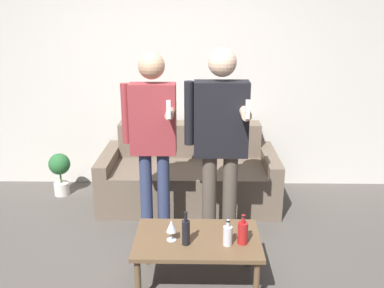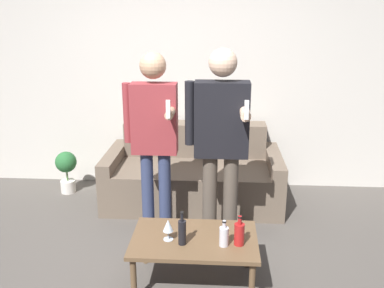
# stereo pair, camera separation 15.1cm
# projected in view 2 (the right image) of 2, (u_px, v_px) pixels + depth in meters

# --- Properties ---
(ground_plane) EXTENTS (16.00, 16.00, 0.00)m
(ground_plane) POSITION_uv_depth(u_px,v_px,m) (158.00, 287.00, 3.19)
(ground_plane) COLOR #514C47
(wall_back) EXTENTS (8.00, 0.06, 2.70)m
(wall_back) POSITION_uv_depth(u_px,v_px,m) (181.00, 69.00, 4.75)
(wall_back) COLOR silver
(wall_back) RESTS_ON ground_plane
(couch) EXTENTS (1.83, 0.91, 0.79)m
(couch) POSITION_uv_depth(u_px,v_px,m) (193.00, 175.00, 4.58)
(couch) COLOR #6B5B4C
(couch) RESTS_ON ground_plane
(coffee_table) EXTENTS (0.92, 0.59, 0.38)m
(coffee_table) POSITION_uv_depth(u_px,v_px,m) (194.00, 243.00, 3.15)
(coffee_table) COLOR brown
(coffee_table) RESTS_ON ground_plane
(bottle_orange) EXTENTS (0.07, 0.07, 0.19)m
(bottle_orange) POSITION_uv_depth(u_px,v_px,m) (224.00, 236.00, 3.01)
(bottle_orange) COLOR silver
(bottle_orange) RESTS_ON coffee_table
(bottle_green) EXTENTS (0.06, 0.06, 0.25)m
(bottle_green) POSITION_uv_depth(u_px,v_px,m) (182.00, 231.00, 3.03)
(bottle_green) COLOR black
(bottle_green) RESTS_ON coffee_table
(bottle_dark) EXTENTS (0.07, 0.07, 0.22)m
(bottle_dark) POSITION_uv_depth(u_px,v_px,m) (239.00, 233.00, 3.02)
(bottle_dark) COLOR #B21E1E
(bottle_dark) RESTS_ON coffee_table
(wine_glass_near) EXTENTS (0.08, 0.08, 0.16)m
(wine_glass_near) POSITION_uv_depth(u_px,v_px,m) (168.00, 226.00, 3.08)
(wine_glass_near) COLOR silver
(wine_glass_near) RESTS_ON coffee_table
(person_standing_left) EXTENTS (0.46, 0.42, 1.66)m
(person_standing_left) POSITION_uv_depth(u_px,v_px,m) (154.00, 132.00, 3.64)
(person_standing_left) COLOR navy
(person_standing_left) RESTS_ON ground_plane
(person_standing_right) EXTENTS (0.52, 0.44, 1.70)m
(person_standing_right) POSITION_uv_depth(u_px,v_px,m) (221.00, 135.00, 3.50)
(person_standing_right) COLOR brown
(person_standing_right) RESTS_ON ground_plane
(potted_plant) EXTENTS (0.23, 0.23, 0.48)m
(potted_plant) POSITION_uv_depth(u_px,v_px,m) (66.00, 168.00, 4.77)
(potted_plant) COLOR silver
(potted_plant) RESTS_ON ground_plane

